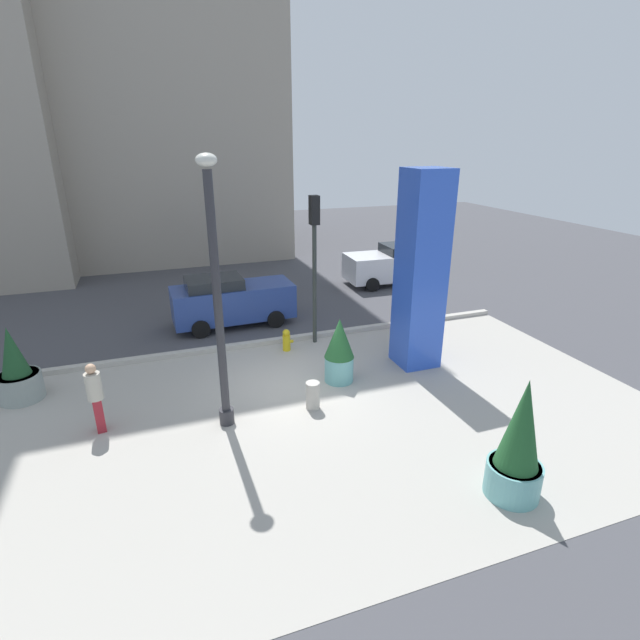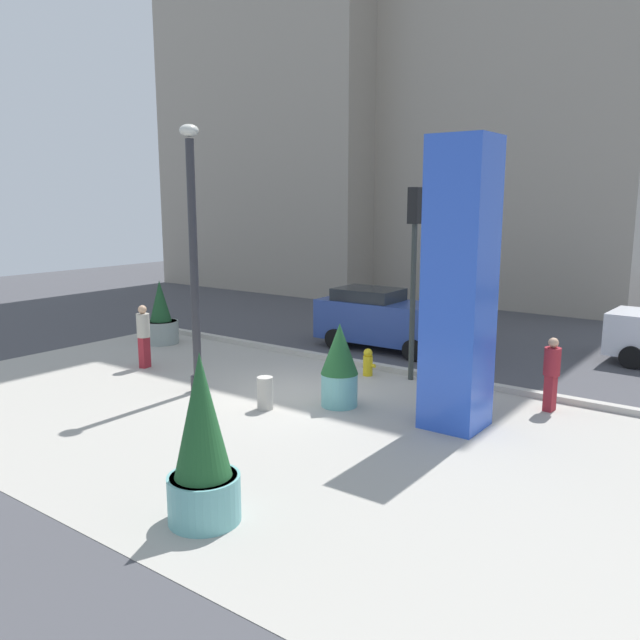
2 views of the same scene
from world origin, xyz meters
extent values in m
plane|color=#47474C|center=(0.00, 4.00, 0.00)|extent=(60.00, 60.00, 0.00)
cube|color=#ADA89E|center=(0.00, -2.00, 0.00)|extent=(18.00, 10.00, 0.02)
cube|color=#B7B2A8|center=(0.00, 3.12, 0.08)|extent=(18.00, 0.24, 0.16)
cylinder|color=#2D2D33|center=(-2.09, -1.30, 0.20)|extent=(0.36, 0.36, 0.40)
cylinder|color=#2D2D33|center=(-2.09, -1.30, 3.01)|extent=(0.20, 0.20, 6.01)
ellipsoid|color=silver|center=(-2.09, -1.30, 6.19)|extent=(0.44, 0.44, 0.28)
cube|color=blue|center=(4.01, 0.17, 2.93)|extent=(1.18, 1.18, 5.86)
cylinder|color=#6BB2B2|center=(2.79, -5.71, 0.35)|extent=(1.06, 1.06, 0.71)
cylinder|color=#382819|center=(2.79, -5.71, 0.69)|extent=(0.98, 0.98, 0.04)
cone|color=#235B2D|center=(2.79, -5.71, 1.62)|extent=(0.83, 0.83, 1.84)
cylinder|color=gray|center=(-7.10, 1.74, 0.37)|extent=(1.12, 1.12, 0.74)
cylinder|color=#382819|center=(-7.10, 1.74, 0.72)|extent=(1.03, 1.03, 0.04)
cone|color=#1E4C28|center=(-7.10, 1.74, 1.41)|extent=(0.70, 0.70, 1.34)
cylinder|color=#6BB2B2|center=(1.34, -0.17, 0.38)|extent=(0.83, 0.83, 0.77)
cylinder|color=#382819|center=(1.34, -0.17, 0.75)|extent=(0.76, 0.76, 0.04)
cone|color=#235B2D|center=(1.34, -0.17, 1.35)|extent=(0.85, 0.85, 1.16)
cylinder|color=gold|center=(0.49, 2.39, 0.28)|extent=(0.26, 0.26, 0.55)
sphere|color=gold|center=(0.49, 2.39, 0.63)|extent=(0.24, 0.24, 0.24)
cylinder|color=gold|center=(0.66, 2.39, 0.30)|extent=(0.12, 0.10, 0.10)
cylinder|color=#B2ADA3|center=(0.14, -1.35, 0.38)|extent=(0.36, 0.36, 0.75)
cylinder|color=#333833|center=(1.60, 2.74, 2.02)|extent=(0.14, 0.14, 4.05)
cube|color=black|center=(1.60, 2.74, 4.50)|extent=(0.28, 0.32, 0.90)
sphere|color=yellow|center=(1.60, 2.91, 4.77)|extent=(0.18, 0.18, 0.18)
cylinder|color=black|center=(6.00, 7.40, 0.32)|extent=(0.65, 0.24, 0.64)
cube|color=#2D4793|center=(-0.71, 5.36, 0.89)|extent=(4.47, 1.84, 1.24)
cube|color=#1E2328|center=(-1.37, 5.34, 1.70)|extent=(2.03, 1.56, 0.38)
cylinder|color=black|center=(0.64, 6.26, 0.32)|extent=(0.65, 0.24, 0.64)
cylinder|color=black|center=(0.69, 4.55, 0.32)|extent=(0.65, 0.24, 0.64)
cylinder|color=black|center=(-2.10, 6.18, 0.32)|extent=(0.65, 0.24, 0.64)
cylinder|color=black|center=(-2.05, 4.47, 0.32)|extent=(0.65, 0.24, 0.64)
cube|color=maroon|center=(5.30, 2.32, 0.41)|extent=(0.23, 0.30, 0.83)
cylinder|color=maroon|center=(5.30, 2.32, 1.14)|extent=(0.40, 0.40, 0.62)
sphere|color=tan|center=(5.30, 2.32, 1.56)|extent=(0.22, 0.22, 0.22)
cube|color=maroon|center=(-4.99, -0.61, 0.44)|extent=(0.25, 0.31, 0.88)
cylinder|color=#B2AD9E|center=(-4.99, -0.61, 1.21)|extent=(0.42, 0.42, 0.66)
sphere|color=tan|center=(-4.99, -0.61, 1.66)|extent=(0.24, 0.24, 0.24)
cube|color=#9E9384|center=(-4.00, 20.37, 13.79)|extent=(16.95, 11.49, 27.57)
cube|color=#9E9384|center=(-13.28, 19.13, 14.47)|extent=(12.71, 13.48, 28.94)
camera|label=1|loc=(-3.33, -11.64, 6.60)|focal=26.85mm
camera|label=2|loc=(9.27, -11.65, 4.61)|focal=35.80mm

